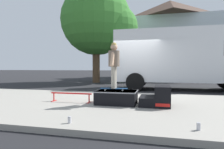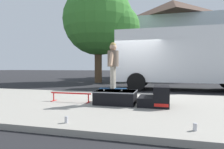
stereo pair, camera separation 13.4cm
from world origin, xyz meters
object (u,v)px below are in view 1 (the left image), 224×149
object	(u,v)px
skateboard	(114,89)
street_tree_main	(100,22)
grind_rail	(71,95)
soda_can	(199,126)
kicker_ramp	(158,97)
skater_kid	(114,61)
skate_box	(117,97)
soda_can_b	(70,120)
box_truck	(184,57)

from	to	relation	value
skateboard	street_tree_main	bearing A→B (deg)	109.48
grind_rail	soda_can	bearing A→B (deg)	-31.40
kicker_ramp	skater_kid	world-z (taller)	skater_kid
skate_box	kicker_ramp	bearing A→B (deg)	-0.02
skateboard	skater_kid	size ratio (longest dim) A/B	0.61
soda_can_b	kicker_ramp	bearing A→B (deg)	53.06
box_truck	street_tree_main	world-z (taller)	street_tree_main
soda_can	soda_can_b	xyz separation A→B (m)	(-2.27, -0.13, 0.00)
skate_box	skateboard	distance (m)	0.25
skate_box	soda_can	distance (m)	2.70
skateboard	street_tree_main	distance (m)	10.33
box_truck	skate_box	bearing A→B (deg)	-114.75
kicker_ramp	skate_box	bearing A→B (deg)	179.98
street_tree_main	box_truck	bearing A→B (deg)	-33.04
kicker_ramp	soda_can_b	bearing A→B (deg)	-126.94
soda_can	street_tree_main	distance (m)	12.82
street_tree_main	skater_kid	bearing A→B (deg)	-70.52
skateboard	grind_rail	bearing A→B (deg)	179.25
skater_kid	street_tree_main	bearing A→B (deg)	109.48
kicker_ramp	box_truck	bearing A→B (deg)	76.38
skate_box	street_tree_main	size ratio (longest dim) A/B	0.15
soda_can	box_truck	distance (m)	7.41
grind_rail	soda_can	world-z (taller)	grind_rail
skateboard	soda_can	bearing A→B (deg)	-45.93
grind_rail	skateboard	world-z (taller)	skateboard
soda_can	box_truck	bearing A→B (deg)	85.31
soda_can	soda_can_b	bearing A→B (deg)	-176.75
skater_kid	soda_can	world-z (taller)	skater_kid
grind_rail	street_tree_main	xyz separation A→B (m)	(-1.82, 8.93, 4.31)
skateboard	soda_can_b	size ratio (longest dim) A/B	6.36
kicker_ramp	soda_can_b	distance (m)	2.65
grind_rail	soda_can_b	bearing A→B (deg)	-65.25
skater_kid	kicker_ramp	bearing A→B (deg)	1.34
skater_kid	box_truck	xyz separation A→B (m)	(2.49, 5.27, 0.36)
kicker_ramp	skater_kid	xyz separation A→B (m)	(-1.22, -0.03, 0.99)
kicker_ramp	soda_can	world-z (taller)	kicker_ramp
soda_can	box_truck	xyz separation A→B (m)	(0.59, 7.23, 1.52)
kicker_ramp	box_truck	size ratio (longest dim) A/B	0.12
skater_kid	soda_can_b	bearing A→B (deg)	-100.09
grind_rail	skater_kid	distance (m)	1.68
skate_box	kicker_ramp	size ratio (longest dim) A/B	1.34
skateboard	soda_can	size ratio (longest dim) A/B	6.36
skateboard	skater_kid	xyz separation A→B (m)	(-0.00, -0.00, 0.78)
grind_rail	street_tree_main	bearing A→B (deg)	101.54
soda_can	street_tree_main	xyz separation A→B (m)	(-5.06, 10.90, 4.45)
grind_rail	skateboard	xyz separation A→B (m)	(1.34, -0.02, 0.23)
grind_rail	skater_kid	world-z (taller)	skater_kid
skate_box	grind_rail	bearing A→B (deg)	-179.54
grind_rail	soda_can	distance (m)	3.80
skate_box	skateboard	size ratio (longest dim) A/B	1.43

